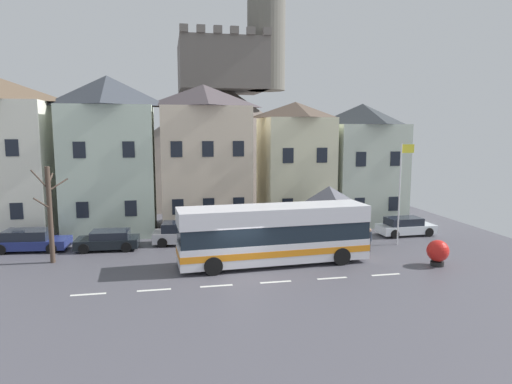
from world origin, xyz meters
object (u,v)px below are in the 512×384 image
public_bench (321,230)px  hilltop_castle (222,133)px  parked_car_03 (405,226)px  pedestrian_01 (353,237)px  parked_car_02 (30,240)px  townhouse_04 (361,163)px  parked_car_04 (182,234)px  parked_car_00 (108,240)px  flagpole (401,186)px  bare_tree_00 (50,212)px  bus_shelter (329,197)px  harbour_buoy (438,252)px  pedestrian_00 (369,239)px  townhouse_01 (110,155)px  transit_bus (274,235)px  townhouse_00 (2,158)px  townhouse_02 (204,157)px  townhouse_03 (295,164)px  parked_car_01 (335,229)px

public_bench → hilltop_castle: bearing=97.3°
parked_car_03 → pedestrian_01: bearing=-152.0°
parked_car_02 → public_bench: (19.39, 0.06, -0.18)m
townhouse_04 → parked_car_04: (-14.84, -4.93, -4.12)m
parked_car_00 → flagpole: bearing=175.0°
parked_car_00 → parked_car_03: 20.66m
parked_car_03 → bare_tree_00: bearing=-175.9°
parked_car_03 → parked_car_04: parked_car_04 is taller
bus_shelter → harbour_buoy: size_ratio=2.62×
bus_shelter → pedestrian_00: (1.75, -2.62, -2.34)m
bus_shelter → parked_car_02: size_ratio=0.82×
townhouse_01 → pedestrian_01: 18.40m
pedestrian_01 → bare_tree_00: size_ratio=0.26×
transit_bus → parked_car_03: bearing=21.4°
townhouse_00 → townhouse_04: 27.23m
parked_car_04 → pedestrian_00: (11.48, -4.16, 0.06)m
townhouse_01 → townhouse_02: 6.95m
pedestrian_01 → public_bench: bearing=102.1°
townhouse_00 → townhouse_03: size_ratio=1.16×
townhouse_01 → parked_car_02: townhouse_01 is taller
townhouse_01 → parked_car_00: (0.30, -5.23, -5.12)m
townhouse_03 → parked_car_01: bearing=-71.6°
townhouse_04 → parked_car_02: townhouse_04 is taller
townhouse_02 → pedestrian_01: 13.06m
townhouse_00 → parked_car_03: townhouse_00 is taller
harbour_buoy → townhouse_01: bearing=146.6°
townhouse_04 → parked_car_04: townhouse_04 is taller
hilltop_castle → townhouse_00: bearing=-128.3°
townhouse_03 → bus_shelter: 6.33m
public_bench → bus_shelter: bearing=-94.8°
pedestrian_00 → bare_tree_00: size_ratio=0.27×
pedestrian_01 → bare_tree_00: bearing=177.9°
pedestrian_01 → townhouse_04: bearing=63.9°
parked_car_03 → bare_tree_00: (-23.47, -2.34, 2.30)m
bus_shelter → parked_car_04: (-9.72, 1.55, -2.40)m
townhouse_00 → townhouse_02: 14.34m
townhouse_02 → public_bench: townhouse_02 is taller
transit_bus → parked_car_02: bearing=154.9°
flagpole → harbour_buoy: bearing=-92.5°
pedestrian_00 → flagpole: bearing=24.4°
parked_car_03 → public_bench: 6.15m
townhouse_03 → bare_tree_00: townhouse_03 is taller
townhouse_02 → parked_car_00: 9.89m
townhouse_04 → harbour_buoy: townhouse_04 is taller
parked_car_00 → parked_car_04: 4.72m
parked_car_01 → parked_car_03: (5.30, -0.22, -0.02)m
parked_car_03 → harbour_buoy: harbour_buoy is taller
transit_bus → flagpole: (9.19, 2.65, 2.23)m
parked_car_00 → parked_car_01: parked_car_01 is taller
townhouse_00 → harbour_buoy: (26.33, -12.76, -4.81)m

